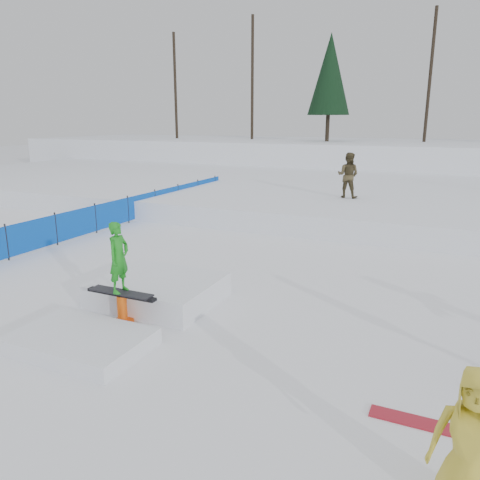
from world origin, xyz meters
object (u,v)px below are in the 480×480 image
at_px(spectator_yellow, 471,444).
at_px(jib_rail_feature, 139,300).
at_px(safety_fence, 128,209).
at_px(walker_olive, 348,175).

height_order(spectator_yellow, jib_rail_feature, jib_rail_feature).
distance_m(safety_fence, walker_olive, 9.24).
height_order(safety_fence, walker_olive, walker_olive).
xyz_separation_m(spectator_yellow, jib_rail_feature, (-6.26, 2.93, -0.53)).
distance_m(spectator_yellow, jib_rail_feature, 6.93).
bearing_deg(safety_fence, walker_olive, 33.02).
height_order(walker_olive, jib_rail_feature, walker_olive).
bearing_deg(walker_olive, spectator_yellow, 110.83).
relative_size(spectator_yellow, jib_rail_feature, 0.38).
distance_m(safety_fence, jib_rail_feature, 9.39).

